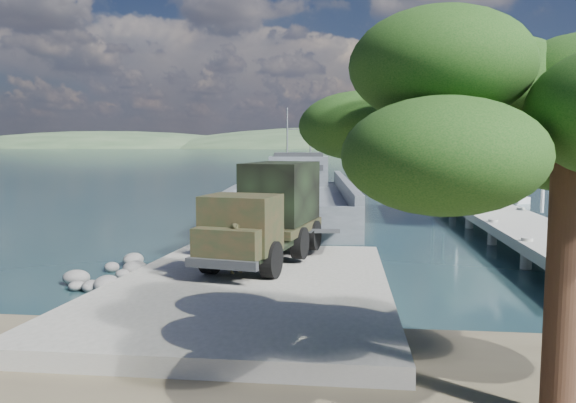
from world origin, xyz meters
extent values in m
plane|color=#1A3A40|center=(0.00, 0.00, 0.00)|extent=(1400.00, 1400.00, 0.00)
cube|color=gray|center=(0.00, -1.00, 0.25)|extent=(10.00, 18.00, 0.50)
cube|color=#ACADA3|center=(13.00, 18.00, 1.00)|extent=(4.00, 44.00, 0.50)
cube|color=#4A5157|center=(-0.65, 22.55, 0.41)|extent=(10.11, 27.92, 2.28)
cube|color=#4A5157|center=(-4.48, 22.28, 2.10)|extent=(2.45, 27.38, 1.19)
cube|color=#4A5157|center=(3.18, 22.81, 2.10)|extent=(2.45, 27.38, 1.19)
cube|color=#4A5157|center=(0.30, 8.96, 0.91)|extent=(8.23, 0.94, 2.38)
cube|color=#4A5157|center=(-1.29, 31.66, 2.92)|extent=(5.72, 4.03, 2.74)
cube|color=#2D3033|center=(-1.29, 31.66, 4.48)|extent=(4.76, 3.23, 0.37)
cylinder|color=#989C9E|center=(-2.38, 31.58, 6.58)|extent=(0.15, 0.15, 4.57)
cylinder|color=#989C9E|center=(-0.19, 31.74, 6.12)|extent=(0.15, 0.15, 3.65)
cylinder|color=black|center=(-1.77, -0.51, 1.21)|extent=(0.76, 1.48, 1.41)
cylinder|color=black|center=(0.68, -1.01, 1.21)|extent=(0.76, 1.48, 1.41)
cylinder|color=black|center=(-1.02, 3.11, 1.21)|extent=(0.76, 1.48, 1.41)
cylinder|color=black|center=(1.42, 2.61, 1.21)|extent=(0.76, 1.48, 1.41)
cylinder|color=black|center=(-0.58, 5.24, 1.21)|extent=(0.76, 1.48, 1.41)
cylinder|color=black|center=(1.86, 4.73, 1.21)|extent=(0.76, 1.48, 1.41)
cube|color=black|center=(0.07, 2.22, 1.37)|extent=(4.01, 8.57, 0.27)
cube|color=#202F1A|center=(-0.52, -0.65, 2.51)|extent=(3.10, 2.68, 2.17)
cube|color=#202F1A|center=(-0.79, -1.93, 1.97)|extent=(2.64, 1.46, 1.09)
cube|color=#202F1A|center=(0.38, 3.71, 1.75)|extent=(3.67, 5.44, 0.38)
cube|color=black|center=(0.42, 3.92, 3.32)|extent=(3.39, 4.57, 2.72)
cube|color=#2D3033|center=(-0.90, -2.46, 1.31)|extent=(2.71, 0.81, 0.33)
imported|color=#202F1A|center=(-0.47, -1.92, 1.40)|extent=(0.78, 0.77, 1.81)
cube|color=white|center=(18.54, 33.70, 0.22)|extent=(2.98, 5.10, 0.80)
cube|color=white|center=(18.83, 32.86, 0.76)|extent=(1.65, 1.76, 0.54)
cylinder|color=#989C9E|center=(18.54, 33.70, 3.12)|extent=(0.09, 0.09, 5.35)
cube|color=white|center=(16.92, 37.59, 0.27)|extent=(3.54, 6.25, 0.98)
cube|color=white|center=(17.26, 36.55, 0.93)|extent=(2.00, 2.14, 0.65)
cylinder|color=#989C9E|center=(16.92, 37.59, 3.82)|extent=(0.11, 0.11, 6.55)
cylinder|color=#392417|center=(7.48, -11.01, 2.99)|extent=(0.64, 0.64, 6.19)
ellipsoid|color=#0E360E|center=(7.48, -11.01, 5.98)|extent=(5.98, 5.55, 2.56)
ellipsoid|color=#0E360E|center=(3.85, -7.81, 5.98)|extent=(2.99, 2.99, 1.71)
camera|label=1|loc=(3.58, -21.50, 5.57)|focal=35.00mm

